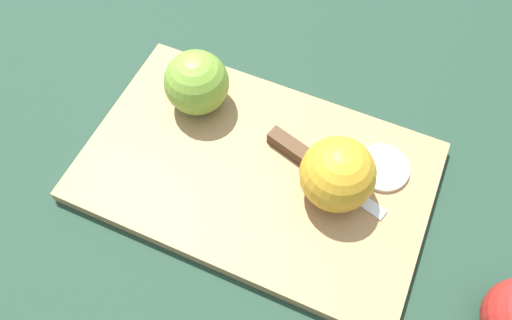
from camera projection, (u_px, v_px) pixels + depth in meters
name	position (u px, v px, depth m)	size (l,w,h in m)	color
ground_plane	(256.00, 175.00, 0.64)	(4.00, 4.00, 0.00)	#1E3828
cutting_board	(256.00, 172.00, 0.64)	(0.45, 0.30, 0.02)	#A37A4C
apple_half_left	(197.00, 83.00, 0.64)	(0.08, 0.08, 0.08)	olive
apple_half_right	(337.00, 174.00, 0.57)	(0.09, 0.09, 0.09)	gold
knife	(302.00, 155.00, 0.63)	(0.17, 0.08, 0.02)	silver
apple_slice	(382.00, 168.00, 0.62)	(0.07, 0.07, 0.01)	beige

